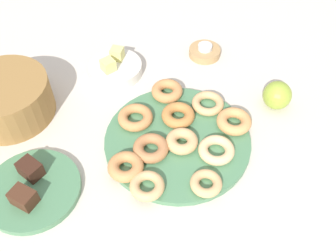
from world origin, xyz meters
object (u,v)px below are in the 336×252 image
at_px(donut_plate, 178,140).
at_px(donut_7, 234,121).
at_px(donut_0, 135,117).
at_px(donut_3, 208,103).
at_px(donut_1, 216,150).
at_px(cake_plate, 33,189).
at_px(melon_chunk_right, 117,54).
at_px(donut_4, 178,115).
at_px(brownie_far, 30,169).
at_px(donut_6, 167,91).
at_px(donut_8, 206,183).
at_px(donut_5, 147,186).
at_px(basket, 7,99).
at_px(donut_2, 151,148).
at_px(donut_10, 126,167).
at_px(fruit_bowl, 115,69).
at_px(candle_holder, 205,52).
at_px(tealight, 205,47).
at_px(melon_chunk_left, 108,65).
at_px(apple, 277,95).
at_px(donut_9, 182,141).
at_px(brownie_near, 23,197).

bearing_deg(donut_plate, donut_7, -38.55).
bearing_deg(donut_0, donut_plate, -84.66).
bearing_deg(donut_3, donut_0, 139.45).
height_order(donut_1, donut_3, donut_1).
bearing_deg(cake_plate, melon_chunk_right, 14.04).
relative_size(donut_0, donut_4, 1.05).
distance_m(donut_0, brownie_far, 0.29).
xyz_separation_m(donut_1, melon_chunk_right, (0.13, 0.42, 0.02)).
height_order(donut_6, donut_8, donut_6).
height_order(donut_5, donut_8, donut_5).
bearing_deg(basket, donut_8, -81.29).
relative_size(donut_2, donut_10, 1.03).
xyz_separation_m(donut_10, fruit_bowl, (0.27, 0.25, -0.01)).
bearing_deg(candle_holder, tealight, 0.00).
distance_m(donut_5, melon_chunk_left, 0.42).
bearing_deg(donut_8, cake_plate, 124.96).
xyz_separation_m(donut_6, donut_7, (0.00, -0.21, 0.00)).
height_order(basket, melon_chunk_right, basket).
bearing_deg(apple, donut_9, 154.02).
relative_size(donut_4, donut_10, 1.02).
relative_size(donut_6, tealight, 1.97).
bearing_deg(donut_10, cake_plate, 137.29).
distance_m(brownie_far, basket, 0.24).
xyz_separation_m(donut_10, melon_chunk_right, (0.30, 0.27, 0.02)).
xyz_separation_m(donut_8, brownie_far, (-0.20, 0.36, 0.01)).
xyz_separation_m(brownie_near, fruit_bowl, (0.47, 0.12, -0.02)).
relative_size(donut_4, brownie_far, 1.64).
bearing_deg(donut_5, brownie_near, 131.57).
relative_size(donut_2, donut_7, 0.97).
height_order(donut_9, basket, basket).
height_order(donut_1, brownie_far, brownie_far).
distance_m(donut_1, fruit_bowl, 0.42).
xyz_separation_m(donut_9, melon_chunk_right, (0.16, 0.34, 0.02)).
distance_m(donut_plate, donut_9, 0.03).
xyz_separation_m(donut_10, tealight, (0.50, 0.07, 0.00)).
bearing_deg(donut_5, donut_10, 79.62).
height_order(donut_2, donut_7, donut_7).
relative_size(donut_2, donut_9, 1.09).
bearing_deg(donut_9, basket, 109.12).
relative_size(donut_plate, donut_9, 4.61).
height_order(donut_plate, apple, apple).
relative_size(donut_4, basket, 0.37).
height_order(donut_6, donut_7, same).
relative_size(donut_6, brownie_near, 1.62).
height_order(brownie_far, melon_chunk_left, melon_chunk_left).
bearing_deg(melon_chunk_left, donut_9, -107.51).
bearing_deg(brownie_far, donut_plate, -38.50).
height_order(donut_0, tealight, donut_0).
xyz_separation_m(donut_4, donut_6, (0.06, 0.08, 0.00)).
bearing_deg(basket, donut_6, -48.55).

